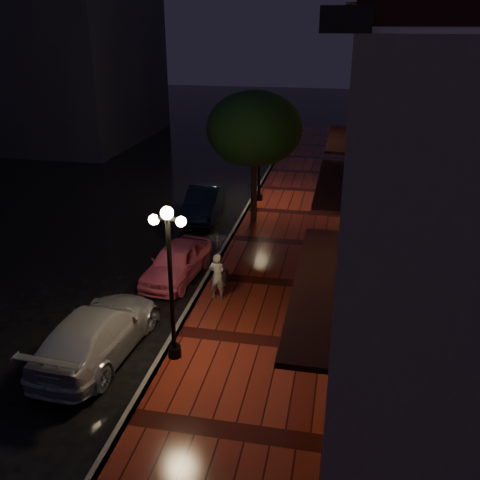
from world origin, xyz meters
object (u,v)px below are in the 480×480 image
Objects in this scene: silver_car at (97,332)px; parking_meter at (216,247)px; streetlamp_far at (259,153)px; navy_car at (204,202)px; woman_with_umbrella at (217,257)px; pink_car at (177,262)px; streetlamp_near at (170,276)px; street_tree at (255,131)px.

silver_car is 6.12m from parking_meter.
navy_car is (-2.22, -2.52, -1.90)m from streetlamp_far.
pink_car is at bearing -29.86° from woman_with_umbrella.
streetlamp_near is 0.88× the size of silver_car.
navy_car is at bearing 168.89° from street_tree.
street_tree reaches higher than navy_car.
street_tree reaches higher than streetlamp_far.
woman_with_umbrella is 2.39m from parking_meter.
streetlamp_far is at bearing 94.91° from street_tree.
silver_car is (-2.16, -0.11, -1.89)m from streetlamp_near.
streetlamp_far is 10.61m from woman_with_umbrella.
pink_car is at bearing 106.69° from streetlamp_near.
navy_car is 11.59m from silver_car.
navy_car is at bearing -86.15° from silver_car.
pink_car is (-1.46, -9.12, -1.94)m from streetlamp_far.
pink_car is at bearing -105.76° from street_tree.
woman_with_umbrella is (0.38, -10.56, -0.97)m from streetlamp_far.
streetlamp_far is 3.44m from street_tree.
pink_car is 2.54m from woman_with_umbrella.
parking_meter is (-0.20, -8.32, -1.58)m from streetlamp_far.
woman_with_umbrella is at bearing -31.68° from pink_car.
silver_car is at bearing 62.53° from woman_with_umbrella.
streetlamp_near is 5.46m from pink_car.
pink_car is at bearing -94.38° from silver_car.
street_tree reaches higher than pink_car.
pink_car is 0.79× the size of silver_car.
streetlamp_near is at bearing -82.37° from navy_car.
silver_car reaches higher than navy_car.
streetlamp_near is 3.02× the size of parking_meter.
pink_car is at bearing -99.13° from streetlamp_far.
silver_car is at bearing -93.02° from navy_car.
streetlamp_far is 1.12× the size of pink_car.
streetlamp_near is 14.00m from streetlamp_far.
woman_with_umbrella is (1.85, -1.44, 0.97)m from pink_car.
navy_car is at bearing 100.95° from streetlamp_near.
silver_car is (-2.16, -14.11, -1.89)m from streetlamp_far.
streetlamp_far is 1.93× the size of woman_with_umbrella.
street_tree is 1.37× the size of navy_car.
street_tree reaches higher than woman_with_umbrella.
streetlamp_far is 1.01× the size of navy_car.
streetlamp_near is 11.12m from street_tree.
woman_with_umbrella is 1.57× the size of parking_meter.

